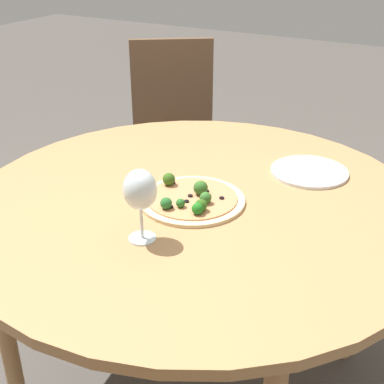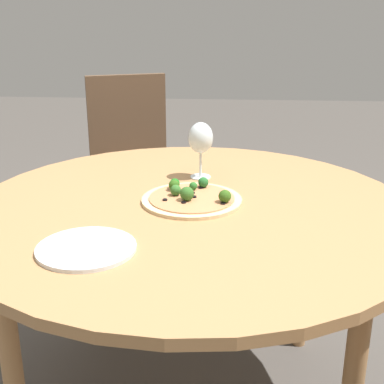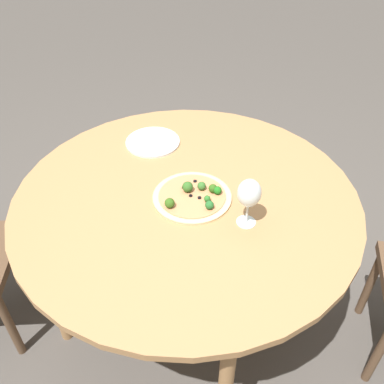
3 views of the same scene
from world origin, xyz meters
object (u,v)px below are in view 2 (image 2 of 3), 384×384
object	(u,v)px
pizza	(192,198)
chair	(133,172)
wine_glass	(201,139)
plate_near	(86,248)

from	to	relation	value
pizza	chair	bearing A→B (deg)	20.13
wine_glass	plate_near	distance (m)	0.63
pizza	wine_glass	distance (m)	0.26
pizza	plate_near	xyz separation A→B (m)	(-0.34, 0.23, -0.01)
pizza	wine_glass	size ratio (longest dim) A/B	1.58
plate_near	chair	bearing A→B (deg)	5.62
wine_glass	pizza	bearing A→B (deg)	176.81
chair	plate_near	bearing A→B (deg)	-103.93
plate_near	pizza	bearing A→B (deg)	-33.27
pizza	plate_near	bearing A→B (deg)	146.73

